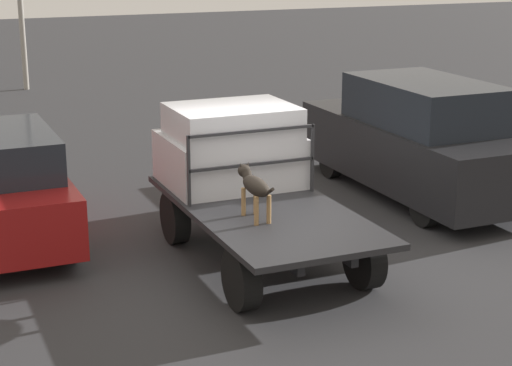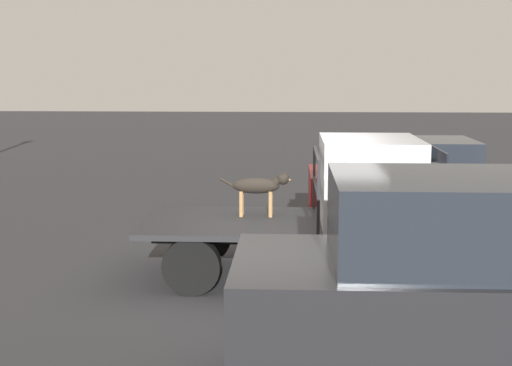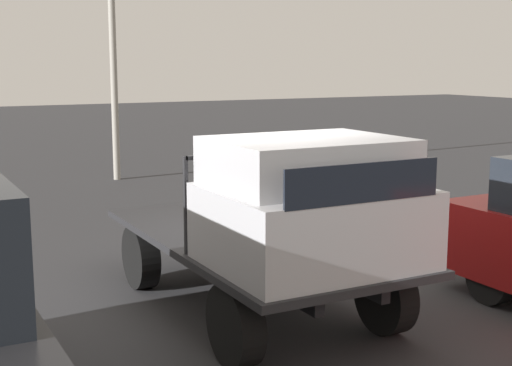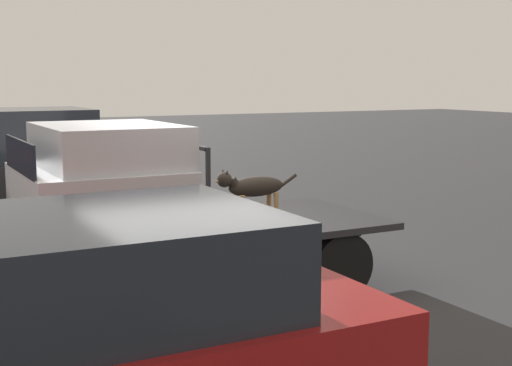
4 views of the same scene
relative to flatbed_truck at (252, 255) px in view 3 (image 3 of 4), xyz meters
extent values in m
plane|color=#2D2D30|center=(0.00, 0.00, -0.61)|extent=(80.00, 80.00, 0.00)
cylinder|color=black|center=(1.29, 0.85, -0.23)|extent=(0.77, 0.24, 0.77)
cylinder|color=black|center=(1.29, -0.85, -0.23)|extent=(0.77, 0.24, 0.77)
cylinder|color=black|center=(-1.29, 0.85, -0.23)|extent=(0.77, 0.24, 0.77)
cylinder|color=black|center=(-1.29, -0.85, -0.23)|extent=(0.77, 0.24, 0.77)
cube|color=black|center=(0.00, 0.35, 0.05)|extent=(3.84, 0.10, 0.18)
cube|color=black|center=(0.00, -0.35, 0.05)|extent=(3.84, 0.10, 0.18)
cube|color=#232326|center=(0.00, 0.00, 0.18)|extent=(4.17, 2.02, 0.08)
cube|color=#B7B7BC|center=(1.24, 0.00, 0.59)|extent=(1.59, 1.90, 0.74)
cube|color=#B7B7BC|center=(1.12, 0.00, 1.18)|extent=(1.35, 1.75, 0.45)
cube|color=black|center=(2.03, 0.00, 1.12)|extent=(0.02, 1.56, 0.34)
cube|color=#232326|center=(0.37, 0.93, 0.71)|extent=(0.04, 0.04, 0.98)
cube|color=#232326|center=(0.37, -0.93, 0.71)|extent=(0.04, 0.04, 0.98)
cube|color=#232326|center=(0.37, 0.00, 1.19)|extent=(0.04, 1.86, 0.04)
cube|color=#232326|center=(0.37, 0.00, 0.71)|extent=(0.04, 1.86, 0.04)
cylinder|color=#9E7547|center=(-0.28, 0.40, 0.41)|extent=(0.06, 0.06, 0.37)
cylinder|color=#9E7547|center=(-0.28, 0.23, 0.41)|extent=(0.06, 0.06, 0.37)
cylinder|color=#9E7547|center=(-0.71, 0.40, 0.41)|extent=(0.06, 0.06, 0.37)
cylinder|color=#9E7547|center=(-0.71, 0.23, 0.41)|extent=(0.06, 0.06, 0.37)
ellipsoid|color=black|center=(-0.49, 0.32, 0.67)|extent=(0.69, 0.23, 0.23)
sphere|color=#9E7547|center=(-0.30, 0.32, 0.63)|extent=(0.10, 0.10, 0.10)
cylinder|color=black|center=(-0.20, 0.32, 0.73)|extent=(0.16, 0.13, 0.16)
sphere|color=black|center=(-0.10, 0.32, 0.78)|extent=(0.17, 0.17, 0.17)
cone|color=#9E7547|center=(-0.02, 0.32, 0.76)|extent=(0.10, 0.10, 0.10)
cone|color=black|center=(-0.11, 0.36, 0.85)|extent=(0.06, 0.08, 0.10)
cone|color=black|center=(-0.11, 0.27, 0.85)|extent=(0.06, 0.08, 0.10)
cylinder|color=black|center=(-0.89, 0.32, 0.69)|extent=(0.29, 0.04, 0.19)
cylinder|color=black|center=(1.15, 2.46, -0.31)|extent=(0.60, 0.20, 0.60)
cylinder|color=gray|center=(-9.37, 1.34, 2.61)|extent=(0.16, 0.16, 6.45)
camera|label=1|loc=(-10.17, 4.45, 3.72)|focal=60.00mm
camera|label=2|loc=(0.02, -9.96, 2.36)|focal=50.00mm
camera|label=3|loc=(6.78, -3.56, 2.11)|focal=50.00mm
camera|label=4|loc=(3.25, 7.40, 1.87)|focal=50.00mm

